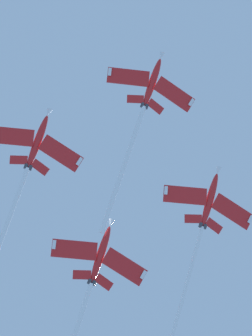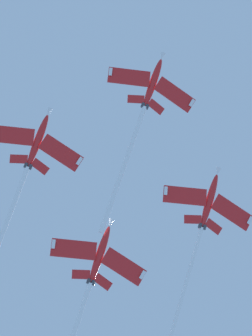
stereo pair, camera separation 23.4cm
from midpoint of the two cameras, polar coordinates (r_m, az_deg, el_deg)
name	(u,v)px [view 1 (the left image)]	position (r m, az deg, el deg)	size (l,w,h in m)	color
jet_lead	(141,115)	(140.24, 1.37, 4.59)	(27.26, 30.65, 21.02)	red
jet_left_wing	(202,227)	(137.20, 6.64, -5.12)	(27.20, 31.24, 20.67)	red
jet_right_wing	(21,185)	(134.01, -8.97, -1.46)	(30.43, 35.31, 23.34)	red
jet_slot	(88,295)	(131.42, -3.28, -10.86)	(27.58, 31.52, 21.33)	red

